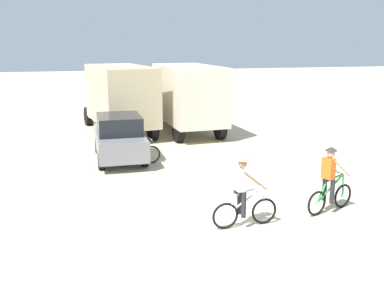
# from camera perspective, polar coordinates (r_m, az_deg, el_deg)

# --- Properties ---
(ground_plane) EXTENTS (120.00, 120.00, 0.00)m
(ground_plane) POSITION_cam_1_polar(r_m,az_deg,el_deg) (11.80, 1.51, -9.39)
(ground_plane) COLOR beige
(box_truck_tan_camper) EXTENTS (3.41, 7.04, 3.35)m
(box_truck_tan_camper) POSITION_cam_1_polar(r_m,az_deg,el_deg) (22.31, -9.52, 6.16)
(box_truck_tan_camper) COLOR #CCB78E
(box_truck_tan_camper) RESTS_ON ground
(box_truck_cream_rv) EXTENTS (2.85, 6.90, 3.35)m
(box_truck_cream_rv) POSITION_cam_1_polar(r_m,az_deg,el_deg) (22.36, -0.91, 6.35)
(box_truck_cream_rv) COLOR beige
(box_truck_cream_rv) RESTS_ON ground
(sedan_parked) EXTENTS (1.81, 4.22, 1.76)m
(sedan_parked) POSITION_cam_1_polar(r_m,az_deg,el_deg) (17.35, -9.33, 0.87)
(sedan_parked) COLOR slate
(sedan_parked) RESTS_ON ground
(cyclist_orange_shirt) EXTENTS (1.73, 0.52, 1.82)m
(cyclist_orange_shirt) POSITION_cam_1_polar(r_m,az_deg,el_deg) (11.00, 6.62, -6.46)
(cyclist_orange_shirt) COLOR black
(cyclist_orange_shirt) RESTS_ON ground
(cyclist_cowboy_hat) EXTENTS (1.65, 0.73, 1.82)m
(cyclist_cowboy_hat) POSITION_cam_1_polar(r_m,az_deg,el_deg) (12.41, 17.33, -4.69)
(cyclist_cowboy_hat) COLOR black
(cyclist_cowboy_hat) RESTS_ON ground
(bicycle_spare) EXTENTS (1.72, 0.50, 0.97)m
(bicycle_spare) POSITION_cam_1_polar(r_m,az_deg,el_deg) (16.59, -6.93, -1.34)
(bicycle_spare) COLOR black
(bicycle_spare) RESTS_ON ground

